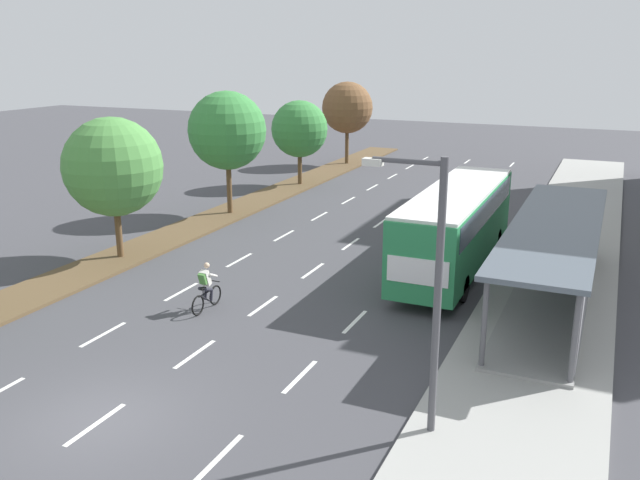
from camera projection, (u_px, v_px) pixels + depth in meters
name	position (u px, v px, depth m)	size (l,w,h in m)	color
ground_plane	(102.00, 420.00, 16.52)	(140.00, 140.00, 0.00)	#424247
median_strip	(233.00, 211.00, 37.29)	(2.60, 52.00, 0.12)	brown
sidewalk_right	(566.00, 248.00, 30.42)	(4.50, 52.00, 0.15)	#9E9E99
lane_divider_left	(303.00, 225.00, 34.47)	(0.14, 48.81, 0.01)	white
lane_divider_center	(366.00, 233.00, 33.10)	(0.14, 48.81, 0.01)	white
lane_divider_right	(436.00, 241.00, 31.73)	(0.14, 48.81, 0.01)	white
bus_shelter	(562.00, 255.00, 23.33)	(2.90, 13.49, 2.86)	gray
bus	(457.00, 221.00, 27.14)	(2.54, 11.29, 3.37)	#28844C
cyclist	(206.00, 289.00, 23.21)	(0.46, 1.82, 1.71)	black
median_tree_second	(113.00, 167.00, 27.94)	(4.16, 4.16, 6.00)	brown
median_tree_third	(227.00, 131.00, 35.43)	(4.16, 4.16, 6.55)	brown
median_tree_fourth	(300.00, 129.00, 43.37)	(3.67, 3.67, 5.45)	brown
median_tree_fifth	(347.00, 108.00, 50.97)	(3.89, 3.89, 6.22)	brown
streetlight	(430.00, 280.00, 14.87)	(1.91, 0.24, 6.50)	#4C4C51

